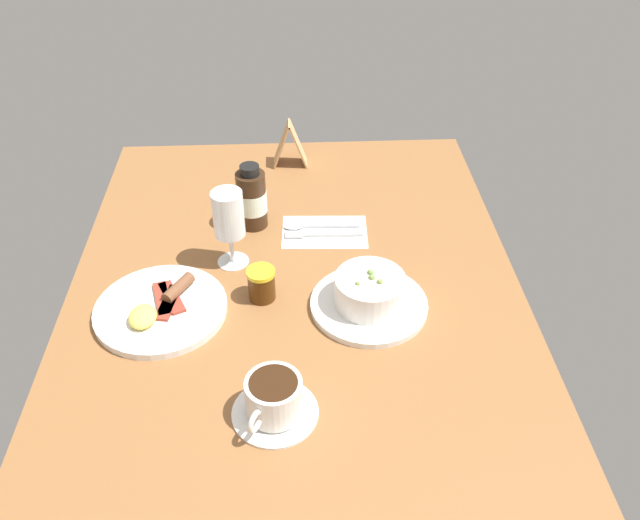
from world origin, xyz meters
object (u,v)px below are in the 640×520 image
coffee_cup (275,399)px  breakfast_plate (162,309)px  wine_glass (230,217)px  menu_card (291,144)px  porridge_bowl (371,294)px  cutlery_setting (323,231)px  jam_jar (263,284)px  sauce_bottle_brown (253,199)px

coffee_cup → breakfast_plate: coffee_cup is taller
wine_glass → menu_card: bearing=-17.4°
wine_glass → breakfast_plate: 20.73cm
porridge_bowl → coffee_cup: size_ratio=1.60×
menu_card → porridge_bowl: bearing=-165.5°
cutlery_setting → wine_glass: wine_glass is taller
cutlery_setting → wine_glass: 22.42cm
jam_jar → porridge_bowl: bearing=-100.7°
jam_jar → menu_card: menu_card is taller
wine_glass → jam_jar: (-10.65, -5.88, -7.36)cm
jam_jar → sauce_bottle_brown: size_ratio=0.44×
cutlery_setting → coffee_cup: 47.28cm
cutlery_setting → jam_jar: bearing=148.6°
coffee_cup → breakfast_plate: (23.36, 20.29, -2.40)cm
porridge_bowl → cutlery_setting: bearing=17.1°
menu_card → coffee_cup: bearing=177.4°
cutlery_setting → sauce_bottle_brown: size_ratio=1.27×
cutlery_setting → coffee_cup: (-46.20, 9.55, 3.07)cm
porridge_bowl → breakfast_plate: 37.07cm
porridge_bowl → sauce_bottle_brown: size_ratio=1.49×
jam_jar → menu_card: 48.20cm
jam_jar → breakfast_plate: jam_jar is taller
porridge_bowl → jam_jar: 19.46cm
coffee_cup → wine_glass: 38.86cm
porridge_bowl → menu_card: bearing=14.5°
cutlery_setting → jam_jar: 23.12cm
porridge_bowl → menu_card: menu_card is taller
wine_glass → jam_jar: 14.22cm
cutlery_setting → coffee_cup: size_ratio=1.36×
coffee_cup → sauce_bottle_brown: size_ratio=0.93×
porridge_bowl → sauce_bottle_brown: 34.41cm
wine_glass → breakfast_plate: bearing=139.2°
cutlery_setting → wine_glass: size_ratio=1.13×
coffee_cup → cutlery_setting: bearing=-11.7°
wine_glass → menu_card: 39.28cm
jam_jar → cutlery_setting: bearing=-31.4°
breakfast_plate → menu_card: size_ratio=2.15×
wine_glass → coffee_cup: bearing=-167.5°
wine_glass → sauce_bottle_brown: wine_glass is taller
porridge_bowl → wine_glass: wine_glass is taller
breakfast_plate → menu_card: 56.46cm
porridge_bowl → coffee_cup: porridge_bowl is taller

